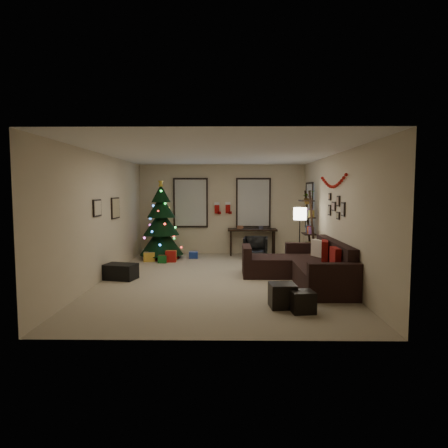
# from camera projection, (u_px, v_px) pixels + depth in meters

# --- Properties ---
(floor) EXTENTS (7.00, 7.00, 0.00)m
(floor) POSITION_uv_depth(u_px,v_px,m) (219.00, 279.00, 8.49)
(floor) COLOR tan
(floor) RESTS_ON ground
(ceiling) EXTENTS (7.00, 7.00, 0.00)m
(ceiling) POSITION_uv_depth(u_px,v_px,m) (219.00, 154.00, 8.26)
(ceiling) COLOR white
(ceiling) RESTS_ON floor
(wall_back) EXTENTS (5.00, 0.00, 5.00)m
(wall_back) POSITION_uv_depth(u_px,v_px,m) (222.00, 209.00, 11.86)
(wall_back) COLOR beige
(wall_back) RESTS_ON floor
(wall_front) EXTENTS (5.00, 0.00, 5.00)m
(wall_front) POSITION_uv_depth(u_px,v_px,m) (212.00, 236.00, 4.89)
(wall_front) COLOR beige
(wall_front) RESTS_ON floor
(wall_left) EXTENTS (0.00, 7.00, 7.00)m
(wall_left) POSITION_uv_depth(u_px,v_px,m) (103.00, 217.00, 8.41)
(wall_left) COLOR beige
(wall_left) RESTS_ON floor
(wall_right) EXTENTS (0.00, 7.00, 7.00)m
(wall_right) POSITION_uv_depth(u_px,v_px,m) (336.00, 217.00, 8.35)
(wall_right) COLOR beige
(wall_right) RESTS_ON floor
(window_back_left) EXTENTS (1.05, 0.06, 1.50)m
(window_back_left) POSITION_uv_depth(u_px,v_px,m) (191.00, 203.00, 11.83)
(window_back_left) COLOR #728CB2
(window_back_left) RESTS_ON wall_back
(window_back_right) EXTENTS (1.05, 0.06, 1.50)m
(window_back_right) POSITION_uv_depth(u_px,v_px,m) (253.00, 203.00, 11.81)
(window_back_right) COLOR #728CB2
(window_back_right) RESTS_ON wall_back
(window_right_wall) EXTENTS (0.06, 0.90, 1.30)m
(window_right_wall) POSITION_uv_depth(u_px,v_px,m) (310.00, 206.00, 10.87)
(window_right_wall) COLOR #728CB2
(window_right_wall) RESTS_ON wall_right
(christmas_tree) EXTENTS (1.22, 1.22, 2.27)m
(christmas_tree) POSITION_uv_depth(u_px,v_px,m) (161.00, 225.00, 11.02)
(christmas_tree) COLOR black
(christmas_tree) RESTS_ON floor
(presents) EXTENTS (1.50, 1.01, 0.30)m
(presents) POSITION_uv_depth(u_px,v_px,m) (164.00, 256.00, 10.76)
(presents) COLOR navy
(presents) RESTS_ON floor
(sofa) EXTENTS (1.96, 2.84, 0.89)m
(sofa) POSITION_uv_depth(u_px,v_px,m) (305.00, 268.00, 8.23)
(sofa) COLOR black
(sofa) RESTS_ON floor
(pillow_red_a) EXTENTS (0.11, 0.42, 0.42)m
(pillow_red_a) POSITION_uv_depth(u_px,v_px,m) (335.00, 259.00, 7.32)
(pillow_red_a) COLOR maroon
(pillow_red_a) RESTS_ON sofa
(pillow_red_b) EXTENTS (0.24, 0.50, 0.48)m
(pillow_red_b) POSITION_uv_depth(u_px,v_px,m) (325.00, 252.00, 8.13)
(pillow_red_b) COLOR maroon
(pillow_red_b) RESTS_ON sofa
(pillow_cream) EXTENTS (0.26, 0.39, 0.38)m
(pillow_cream) POSITION_uv_depth(u_px,v_px,m) (318.00, 248.00, 8.73)
(pillow_cream) COLOR beige
(pillow_cream) RESTS_ON sofa
(ottoman_near) EXTENTS (0.45, 0.45, 0.39)m
(ottoman_near) POSITION_uv_depth(u_px,v_px,m) (282.00, 295.00, 6.42)
(ottoman_near) COLOR black
(ottoman_near) RESTS_ON floor
(ottoman_far) EXTENTS (0.40, 0.40, 0.34)m
(ottoman_far) POSITION_uv_depth(u_px,v_px,m) (302.00, 302.00, 6.16)
(ottoman_far) COLOR black
(ottoman_far) RESTS_ON floor
(desk) EXTENTS (1.45, 0.52, 0.78)m
(desk) POSITION_uv_depth(u_px,v_px,m) (252.00, 232.00, 11.63)
(desk) COLOR black
(desk) RESTS_ON floor
(desk_chair) EXTENTS (0.67, 0.64, 0.62)m
(desk_chair) POSITION_uv_depth(u_px,v_px,m) (255.00, 248.00, 11.01)
(desk_chair) COLOR black
(desk_chair) RESTS_ON floor
(bookshelf) EXTENTS (0.30, 0.56, 1.93)m
(bookshelf) POSITION_uv_depth(u_px,v_px,m) (310.00, 229.00, 10.08)
(bookshelf) COLOR black
(bookshelf) RESTS_ON floor
(potted_plant) EXTENTS (0.51, 0.48, 0.47)m
(potted_plant) POSITION_uv_depth(u_px,v_px,m) (308.00, 195.00, 10.25)
(potted_plant) COLOR #4C4C4C
(potted_plant) RESTS_ON bookshelf
(floor_lamp) EXTENTS (0.32, 0.32, 1.50)m
(floor_lamp) POSITION_uv_depth(u_px,v_px,m) (300.00, 218.00, 9.54)
(floor_lamp) COLOR black
(floor_lamp) RESTS_ON floor
(art_map) EXTENTS (0.04, 0.60, 0.50)m
(art_map) POSITION_uv_depth(u_px,v_px,m) (115.00, 208.00, 9.24)
(art_map) COLOR black
(art_map) RESTS_ON wall_left
(art_abstract) EXTENTS (0.04, 0.45, 0.35)m
(art_abstract) POSITION_uv_depth(u_px,v_px,m) (97.00, 208.00, 7.96)
(art_abstract) COLOR black
(art_abstract) RESTS_ON wall_left
(gallery) EXTENTS (0.03, 1.25, 0.54)m
(gallery) POSITION_uv_depth(u_px,v_px,m) (336.00, 207.00, 8.25)
(gallery) COLOR black
(gallery) RESTS_ON wall_right
(garland) EXTENTS (0.08, 1.90, 0.30)m
(garland) POSITION_uv_depth(u_px,v_px,m) (333.00, 181.00, 8.40)
(garland) COLOR #A5140C
(garland) RESTS_ON wall_right
(stocking_left) EXTENTS (0.20, 0.05, 0.36)m
(stocking_left) POSITION_uv_depth(u_px,v_px,m) (217.00, 208.00, 11.77)
(stocking_left) COLOR #990F0C
(stocking_left) RESTS_ON wall_back
(stocking_right) EXTENTS (0.20, 0.05, 0.36)m
(stocking_right) POSITION_uv_depth(u_px,v_px,m) (228.00, 208.00, 11.79)
(stocking_right) COLOR #990F0C
(stocking_right) RESTS_ON wall_back
(storage_bin) EXTENTS (0.75, 0.59, 0.33)m
(storage_bin) POSITION_uv_depth(u_px,v_px,m) (120.00, 272.00, 8.46)
(storage_bin) COLOR black
(storage_bin) RESTS_ON floor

